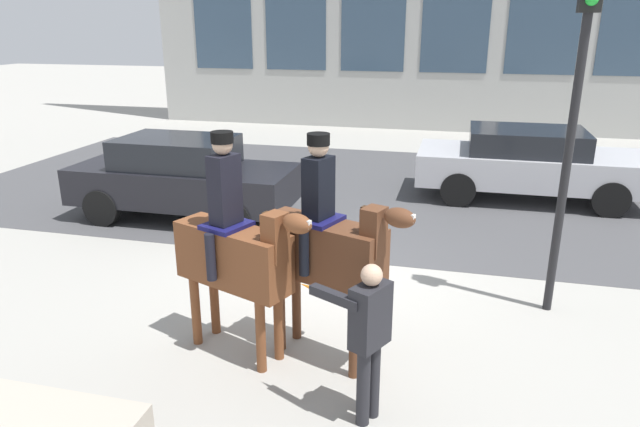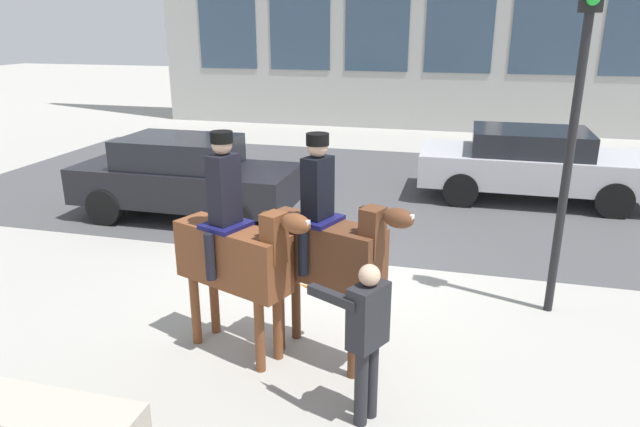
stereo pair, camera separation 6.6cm
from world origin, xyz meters
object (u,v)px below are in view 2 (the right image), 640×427
at_px(mounted_horse_lead, 234,249).
at_px(mounted_horse_companion, 325,246).
at_px(street_car_near_lane, 185,177).
at_px(traffic_light, 580,84).
at_px(pedestrian_bystander, 366,332).
at_px(street_car_far_lane, 532,163).

xyz_separation_m(mounted_horse_lead, mounted_horse_companion, (1.01, 0.13, 0.08)).
xyz_separation_m(street_car_near_lane, traffic_light, (6.49, -2.33, 2.15)).
height_order(pedestrian_bystander, traffic_light, traffic_light).
height_order(mounted_horse_companion, street_car_far_lane, mounted_horse_companion).
height_order(street_car_near_lane, traffic_light, traffic_light).
bearing_deg(traffic_light, street_car_far_lane, 88.11).
distance_m(mounted_horse_companion, traffic_light, 3.59).
bearing_deg(street_car_far_lane, street_car_near_lane, -155.77).
distance_m(mounted_horse_lead, mounted_horse_companion, 1.02).
bearing_deg(pedestrian_bystander, mounted_horse_companion, -30.31).
bearing_deg(street_car_far_lane, mounted_horse_lead, -117.59).
relative_size(mounted_horse_lead, street_car_far_lane, 0.55).
bearing_deg(mounted_horse_lead, pedestrian_bystander, -6.00).
bearing_deg(mounted_horse_lead, street_car_far_lane, 83.61).
relative_size(mounted_horse_lead, pedestrian_bystander, 1.58).
height_order(mounted_horse_lead, pedestrian_bystander, mounted_horse_lead).
xyz_separation_m(pedestrian_bystander, traffic_light, (2.00, 2.81, 2.02)).
bearing_deg(mounted_horse_lead, traffic_light, 49.62).
height_order(mounted_horse_companion, street_car_near_lane, mounted_horse_companion).
relative_size(street_car_near_lane, traffic_light, 0.95).
distance_m(mounted_horse_companion, pedestrian_bystander, 1.23).
bearing_deg(traffic_light, street_car_near_lane, 160.24).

